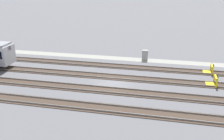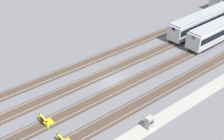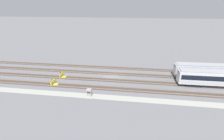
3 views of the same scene
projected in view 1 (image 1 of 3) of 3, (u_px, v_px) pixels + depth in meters
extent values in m
plane|color=slate|center=(112.00, 84.00, 32.75)|extent=(400.00, 400.00, 0.00)
cube|color=#9E9E93|center=(126.00, 59.00, 42.39)|extent=(54.00, 2.00, 0.01)
cube|color=#47382D|center=(122.00, 67.00, 38.76)|extent=(90.00, 2.24, 0.06)
cube|color=gray|center=(121.00, 67.00, 38.07)|extent=(90.00, 0.07, 0.15)
cube|color=gray|center=(123.00, 64.00, 39.39)|extent=(90.00, 0.07, 0.15)
cube|color=#47382D|center=(116.00, 77.00, 34.75)|extent=(90.00, 2.24, 0.06)
cube|color=gray|center=(115.00, 78.00, 34.05)|extent=(90.00, 0.07, 0.15)
cube|color=gray|center=(117.00, 74.00, 35.37)|extent=(90.00, 0.07, 0.15)
cube|color=#47382D|center=(108.00, 90.00, 30.73)|extent=(90.00, 2.24, 0.06)
cube|color=gray|center=(107.00, 92.00, 30.04)|extent=(90.00, 0.07, 0.15)
cube|color=gray|center=(110.00, 87.00, 31.35)|extent=(90.00, 0.07, 0.15)
cube|color=#47382D|center=(99.00, 108.00, 26.71)|extent=(90.00, 2.24, 0.06)
cube|color=gray|center=(97.00, 110.00, 26.02)|extent=(90.00, 0.07, 0.15)
cube|color=gray|center=(101.00, 104.00, 27.34)|extent=(90.00, 0.07, 0.15)
cube|color=#B21E99|center=(9.00, 48.00, 36.97)|extent=(0.09, 0.70, 0.56)
cube|color=yellow|center=(212.00, 71.00, 35.22)|extent=(0.19, 0.19, 1.15)
cube|color=yellow|center=(211.00, 67.00, 36.86)|extent=(0.19, 0.19, 1.15)
cube|color=yellow|center=(212.00, 66.00, 35.90)|extent=(0.31, 2.01, 0.30)
cube|color=yellow|center=(207.00, 72.00, 36.33)|extent=(1.14, 1.12, 0.18)
cube|color=black|center=(213.00, 66.00, 35.85)|extent=(0.14, 0.60, 0.44)
cube|color=yellow|center=(217.00, 84.00, 31.22)|extent=(0.18, 0.18, 1.15)
cube|color=yellow|center=(214.00, 78.00, 32.87)|extent=(0.18, 0.18, 1.15)
cube|color=yellow|center=(216.00, 78.00, 31.90)|extent=(0.26, 2.00, 0.30)
cube|color=yellow|center=(210.00, 84.00, 32.32)|extent=(1.11, 1.09, 0.18)
cube|color=black|center=(217.00, 78.00, 31.87)|extent=(0.13, 0.60, 0.44)
cube|color=#9E9E99|center=(145.00, 55.00, 41.65)|extent=(0.90, 0.70, 1.60)
cube|color=#333338|center=(145.00, 53.00, 41.90)|extent=(0.70, 0.04, 0.36)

